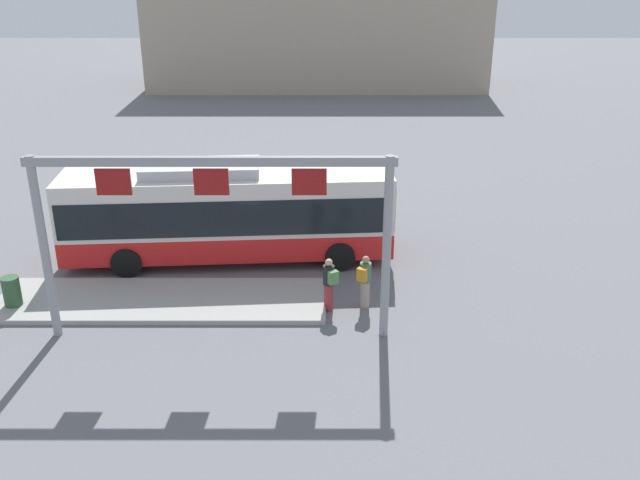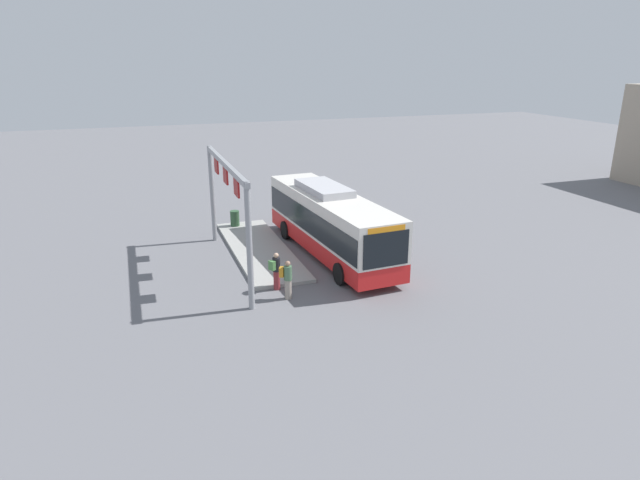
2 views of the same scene
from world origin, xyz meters
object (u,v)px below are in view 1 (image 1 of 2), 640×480
person_waiting_near (329,283)px  trash_bin (12,291)px  person_boarding (365,281)px  bus_main (228,210)px

person_waiting_near → trash_bin: person_waiting_near is taller
person_boarding → person_waiting_near: bearing=127.1°
bus_main → person_waiting_near: bearing=-51.9°
bus_main → person_boarding: bearing=-42.6°
bus_main → person_boarding: 5.78m
person_boarding → trash_bin: bearing=117.5°
person_boarding → person_waiting_near: same height
bus_main → trash_bin: bus_main is taller
bus_main → person_boarding: bus_main is taller
person_waiting_near → trash_bin: 9.44m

